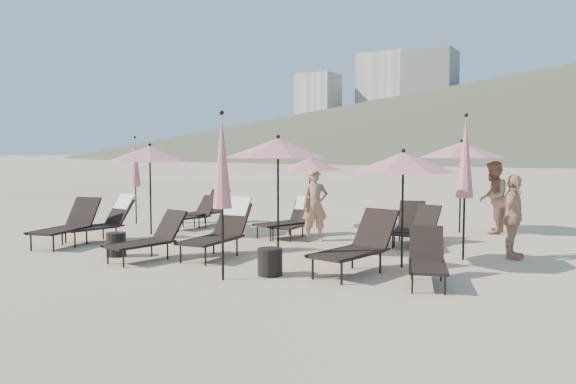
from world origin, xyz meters
The scene contains 27 objects.
ground centered at (0.00, 0.00, 0.00)m, with size 800.00×800.00×0.00m, color #D6BA8C.
hotel_skyline centered at (-93.62, 271.21, 24.18)m, with size 109.00×82.00×55.00m.
lounger_0 centered at (-4.80, -0.26, 0.48)m, with size 1.11×1.91×1.03m.
lounger_1 centered at (-4.58, 0.55, 0.52)m, with size 0.87×1.81×1.09m.
lounger_2 centered at (-2.01, -0.58, 0.43)m, with size 0.84×1.68×0.92m.
lounger_3 centered at (-1.05, 0.44, 0.55)m, with size 0.82×1.90×1.15m.
lounger_4 centered at (1.96, 0.35, 0.50)m, with size 1.02×1.94×1.06m.
lounger_5 centered at (3.21, 0.21, 0.40)m, with size 1.01×1.58×0.85m.
lounger_6 centered at (-4.24, 3.37, 0.41)m, with size 0.82×1.60×0.88m.
lounger_7 centered at (-4.43, 4.20, 0.46)m, with size 0.79×1.75×0.98m.
lounger_8 centered at (-1.03, 3.44, 0.46)m, with size 0.68×1.58×0.96m.
lounger_9 centered at (-1.20, 3.35, 0.44)m, with size 1.11×1.74×0.94m.
lounger_10 centered at (1.67, 3.96, 0.43)m, with size 0.96×1.71×0.93m.
lounger_11 centered at (1.95, 3.69, 0.41)m, with size 0.77×1.58×0.88m.
umbrella_open_0 centered at (-4.41, 1.92, 2.05)m, with size 2.15×2.15×2.32m.
umbrella_open_1 centered at (-0.34, 1.48, 2.17)m, with size 2.28×2.28×2.45m.
umbrella_open_2 centered at (2.44, 1.24, 1.90)m, with size 2.00×2.00×2.15m.
umbrella_open_3 centered at (-1.54, 5.07, 1.76)m, with size 1.85×1.85×1.99m.
umbrella_open_4 centered at (2.24, 6.28, 2.14)m, with size 2.25×2.25×2.42m.
umbrella_closed_0 centered at (0.28, -1.24, 1.91)m, with size 0.32×0.32×2.75m.
umbrella_closed_1 centered at (3.23, 2.52, 1.97)m, with size 0.33×0.33×2.83m.
umbrella_closed_2 centered at (-6.34, 3.29, 1.78)m, with size 0.30×0.30×2.56m.
side_table_0 centered at (-2.85, -0.64, 0.24)m, with size 0.39×0.39×0.48m, color black.
side_table_1 centered at (0.75, -0.55, 0.23)m, with size 0.43×0.43×0.46m, color black.
beachgoer_a centered at (-0.32, 3.10, 0.85)m, with size 0.62×0.40×1.69m, color #A57759.
beachgoer_b centered at (3.00, 6.55, 0.93)m, with size 0.91×0.71×1.86m, color #9E6D51.
beachgoer_c centered at (4.02, 3.14, 0.83)m, with size 0.97×0.40×1.65m, color tan.
Camera 1 is at (5.80, -8.46, 2.07)m, focal length 35.00 mm.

